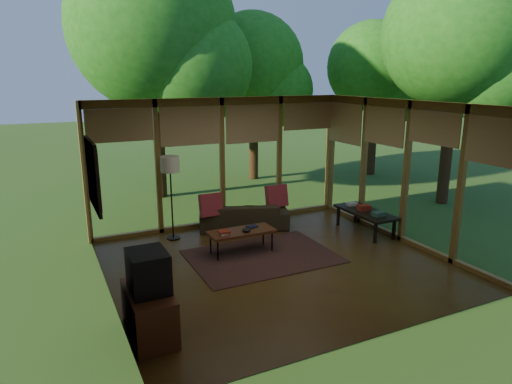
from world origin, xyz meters
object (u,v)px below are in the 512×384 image
television (148,271)px  coffee_table (241,232)px  sofa (244,216)px  media_cabinet (149,313)px  side_console (365,213)px  floor_lamp (170,169)px

television → coffee_table: size_ratio=0.46×
sofa → media_cabinet: bearing=69.5°
sofa → television: (-2.72, -3.23, 0.58)m
coffee_table → side_console: bearing=-1.5°
television → coffee_table: television is taller
sofa → floor_lamp: bearing=19.4°
sofa → side_console: 2.51m
media_cabinet → floor_lamp: size_ratio=0.61×
television → side_console: 5.23m
television → floor_lamp: bearing=69.8°
television → side_console: television is taller
sofa → media_cabinet: (-2.74, -3.23, 0.03)m
coffee_table → side_console: side_console is taller
sofa → floor_lamp: 1.90m
sofa → television: 4.26m
coffee_table → side_console: 2.74m
sofa → television: size_ratio=3.36×
sofa → media_cabinet: media_cabinet is taller
media_cabinet → side_console: media_cabinet is taller
sofa → floor_lamp: floor_lamp is taller
floor_lamp → coffee_table: size_ratio=1.38×
side_console → floor_lamp: bearing=160.0°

